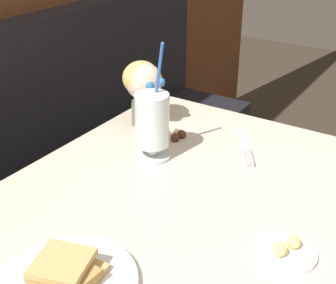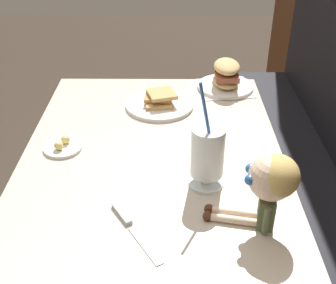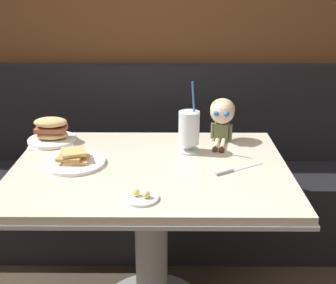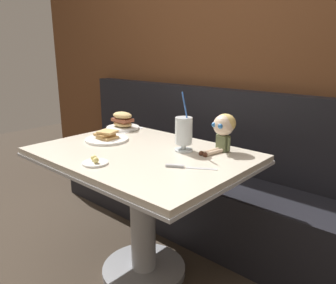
{
  "view_description": "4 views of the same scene",
  "coord_description": "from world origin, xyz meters",
  "px_view_note": "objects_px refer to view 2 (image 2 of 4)",
  "views": [
    {
      "loc": [
        -0.73,
        -0.29,
        1.35
      ],
      "look_at": [
        0.11,
        0.25,
        0.83
      ],
      "focal_mm": 49.87,
      "sensor_mm": 36.0,
      "label": 1
    },
    {
      "loc": [
        1.13,
        0.24,
        1.49
      ],
      "look_at": [
        -0.01,
        0.23,
        0.77
      ],
      "focal_mm": 46.93,
      "sensor_mm": 36.0,
      "label": 2
    },
    {
      "loc": [
        0.08,
        -1.43,
        1.45
      ],
      "look_at": [
        0.07,
        0.15,
        0.86
      ],
      "focal_mm": 46.99,
      "sensor_mm": 36.0,
      "label": 3
    },
    {
      "loc": [
        1.21,
        -0.97,
        1.25
      ],
      "look_at": [
        0.12,
        0.25,
        0.8
      ],
      "focal_mm": 35.4,
      "sensor_mm": 36.0,
      "label": 4
    }
  ],
  "objects_px": {
    "toast_plate": "(160,103)",
    "milkshake_glass": "(207,154)",
    "butter_saucer": "(63,146)",
    "sandwich_plate": "(226,78)",
    "seated_doll": "(271,182)",
    "butter_knife": "(128,222)"
  },
  "relations": [
    {
      "from": "sandwich_plate",
      "to": "butter_knife",
      "type": "height_order",
      "value": "sandwich_plate"
    },
    {
      "from": "seated_doll",
      "to": "milkshake_glass",
      "type": "bearing_deg",
      "value": -138.74
    },
    {
      "from": "toast_plate",
      "to": "milkshake_glass",
      "type": "bearing_deg",
      "value": 16.6
    },
    {
      "from": "sandwich_plate",
      "to": "butter_saucer",
      "type": "xyz_separation_m",
      "value": [
        0.44,
        -0.55,
        -0.04
      ]
    },
    {
      "from": "butter_knife",
      "to": "seated_doll",
      "type": "distance_m",
      "value": 0.36
    },
    {
      "from": "milkshake_glass",
      "to": "butter_saucer",
      "type": "xyz_separation_m",
      "value": [
        -0.18,
        -0.44,
        -0.09
      ]
    },
    {
      "from": "sandwich_plate",
      "to": "milkshake_glass",
      "type": "bearing_deg",
      "value": -10.75
    },
    {
      "from": "sandwich_plate",
      "to": "toast_plate",
      "type": "bearing_deg",
      "value": -59.0
    },
    {
      "from": "sandwich_plate",
      "to": "seated_doll",
      "type": "height_order",
      "value": "seated_doll"
    },
    {
      "from": "butter_saucer",
      "to": "seated_doll",
      "type": "distance_m",
      "value": 0.67
    },
    {
      "from": "milkshake_glass",
      "to": "butter_knife",
      "type": "distance_m",
      "value": 0.27
    },
    {
      "from": "sandwich_plate",
      "to": "butter_knife",
      "type": "distance_m",
      "value": 0.84
    },
    {
      "from": "butter_saucer",
      "to": "butter_knife",
      "type": "distance_m",
      "value": 0.41
    },
    {
      "from": "sandwich_plate",
      "to": "butter_saucer",
      "type": "bearing_deg",
      "value": -51.3
    },
    {
      "from": "milkshake_glass",
      "to": "butter_saucer",
      "type": "height_order",
      "value": "milkshake_glass"
    },
    {
      "from": "toast_plate",
      "to": "sandwich_plate",
      "type": "relative_size",
      "value": 1.1
    },
    {
      "from": "seated_doll",
      "to": "sandwich_plate",
      "type": "bearing_deg",
      "value": -178.7
    },
    {
      "from": "toast_plate",
      "to": "milkshake_glass",
      "type": "relative_size",
      "value": 0.8
    },
    {
      "from": "toast_plate",
      "to": "butter_saucer",
      "type": "xyz_separation_m",
      "value": [
        0.29,
        -0.3,
        -0.01
      ]
    },
    {
      "from": "toast_plate",
      "to": "milkshake_glass",
      "type": "height_order",
      "value": "milkshake_glass"
    },
    {
      "from": "toast_plate",
      "to": "milkshake_glass",
      "type": "xyz_separation_m",
      "value": [
        0.47,
        0.14,
        0.09
      ]
    },
    {
      "from": "milkshake_glass",
      "to": "butter_knife",
      "type": "bearing_deg",
      "value": -52.27
    }
  ]
}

